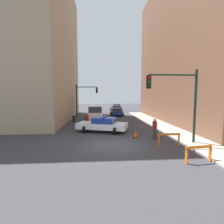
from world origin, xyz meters
The scene contains 17 objects.
ground_plane centered at (0.00, 0.00, 0.00)m, with size 120.00×120.00×0.00m, color #38383D.
sidewalk_right centered at (6.20, 0.00, 0.06)m, with size 2.40×44.00×0.12m.
building_corner_left centered at (-12.00, 14.00, 10.12)m, with size 14.00×20.00×20.25m.
building_right centered at (13.40, 8.00, 9.65)m, with size 12.00×28.00×19.30m.
traffic_light_near centered at (4.73, -0.10, 3.53)m, with size 3.64×0.35×5.20m.
traffic_light_far centered at (-3.30, 15.92, 3.40)m, with size 3.44×0.35×5.20m.
police_car centered at (-0.58, 4.53, 0.72)m, with size 5.04×3.22×1.52m.
white_truck centered at (-1.43, 12.12, 0.91)m, with size 2.68×5.42×1.90m.
parked_car_near centered at (2.17, 17.96, 0.67)m, with size 2.38×4.37×1.31m.
parked_car_mid centered at (2.79, 25.00, 0.67)m, with size 2.40×4.38×1.31m.
parked_car_far centered at (3.49, 31.10, 0.67)m, with size 2.43×4.39×1.31m.
pedestrian_crossing centered at (-2.21, 6.83, 0.86)m, with size 0.49×0.49×1.66m.
pedestrian_corner centered at (-4.25, 11.30, 0.86)m, with size 0.46×0.46×1.66m.
pedestrian_sidewalk centered at (3.52, 1.47, 0.86)m, with size 0.39×0.39×1.66m.
barrier_front centered at (4.23, -3.51, 0.62)m, with size 1.59×0.38×0.90m.
barrier_mid centered at (3.89, -0.48, 0.62)m, with size 1.60×0.18×0.90m.
traffic_cone centered at (2.11, 2.08, 0.32)m, with size 0.36×0.36×0.66m.
Camera 1 is at (-0.97, -11.99, 3.52)m, focal length 28.00 mm.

